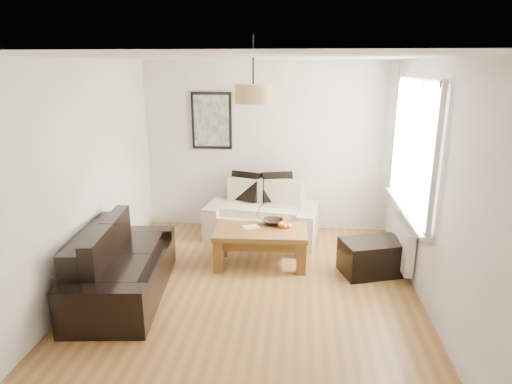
# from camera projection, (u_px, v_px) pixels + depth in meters

# --- Properties ---
(floor) EXTENTS (4.50, 4.50, 0.00)m
(floor) POSITION_uv_depth(u_px,v_px,m) (251.00, 295.00, 5.03)
(floor) COLOR brown
(floor) RESTS_ON ground
(ceiling) EXTENTS (3.80, 4.50, 0.00)m
(ceiling) POSITION_uv_depth(u_px,v_px,m) (250.00, 57.00, 4.30)
(ceiling) COLOR white
(ceiling) RESTS_ON floor
(wall_back) EXTENTS (3.80, 0.04, 2.60)m
(wall_back) POSITION_uv_depth(u_px,v_px,m) (267.00, 147.00, 6.82)
(wall_back) COLOR silver
(wall_back) RESTS_ON floor
(wall_front) EXTENTS (3.80, 0.04, 2.60)m
(wall_front) POSITION_uv_depth(u_px,v_px,m) (206.00, 288.00, 2.51)
(wall_front) COLOR silver
(wall_front) RESTS_ON floor
(wall_left) EXTENTS (0.04, 4.50, 2.60)m
(wall_left) POSITION_uv_depth(u_px,v_px,m) (79.00, 180.00, 4.85)
(wall_left) COLOR silver
(wall_left) RESTS_ON floor
(wall_right) EXTENTS (0.04, 4.50, 2.60)m
(wall_right) POSITION_uv_depth(u_px,v_px,m) (435.00, 190.00, 4.48)
(wall_right) COLOR silver
(wall_right) RESTS_ON floor
(window_bay) EXTENTS (0.14, 1.90, 1.60)m
(window_bay) POSITION_uv_depth(u_px,v_px,m) (415.00, 147.00, 5.17)
(window_bay) COLOR white
(window_bay) RESTS_ON wall_right
(radiator) EXTENTS (0.10, 0.90, 0.52)m
(radiator) POSITION_uv_depth(u_px,v_px,m) (402.00, 243.00, 5.51)
(radiator) COLOR white
(radiator) RESTS_ON wall_right
(poster) EXTENTS (0.62, 0.04, 0.87)m
(poster) POSITION_uv_depth(u_px,v_px,m) (212.00, 121.00, 6.76)
(poster) COLOR black
(poster) RESTS_ON wall_back
(pendant_shade) EXTENTS (0.40, 0.40, 0.20)m
(pendant_shade) POSITION_uv_depth(u_px,v_px,m) (253.00, 94.00, 4.69)
(pendant_shade) COLOR tan
(pendant_shade) RESTS_ON ceiling
(loveseat_cream) EXTENTS (1.73, 1.09, 0.81)m
(loveseat_cream) POSITION_uv_depth(u_px,v_px,m) (262.00, 212.00, 6.62)
(loveseat_cream) COLOR beige
(loveseat_cream) RESTS_ON floor
(sofa_leather) EXTENTS (1.07, 1.87, 0.77)m
(sofa_leather) POSITION_uv_depth(u_px,v_px,m) (123.00, 263.00, 4.93)
(sofa_leather) COLOR black
(sofa_leather) RESTS_ON floor
(coffee_table) EXTENTS (1.22, 0.70, 0.49)m
(coffee_table) POSITION_uv_depth(u_px,v_px,m) (261.00, 247.00, 5.73)
(coffee_table) COLOR brown
(coffee_table) RESTS_ON floor
(ottoman) EXTENTS (0.86, 0.69, 0.43)m
(ottoman) POSITION_uv_depth(u_px,v_px,m) (372.00, 257.00, 5.50)
(ottoman) COLOR black
(ottoman) RESTS_ON floor
(cushion_left) EXTENTS (0.47, 0.29, 0.45)m
(cushion_left) POSITION_uv_depth(u_px,v_px,m) (245.00, 186.00, 6.74)
(cushion_left) COLOR black
(cushion_left) RESTS_ON loveseat_cream
(cushion_right) EXTENTS (0.48, 0.25, 0.46)m
(cushion_right) POSITION_uv_depth(u_px,v_px,m) (277.00, 187.00, 6.69)
(cushion_right) COLOR black
(cushion_right) RESTS_ON loveseat_cream
(fruit_bowl) EXTENTS (0.27, 0.27, 0.07)m
(fruit_bowl) POSITION_uv_depth(u_px,v_px,m) (273.00, 222.00, 5.84)
(fruit_bowl) COLOR black
(fruit_bowl) RESTS_ON coffee_table
(orange_a) EXTENTS (0.08, 0.08, 0.07)m
(orange_a) POSITION_uv_depth(u_px,v_px,m) (285.00, 226.00, 5.67)
(orange_a) COLOR #DD5812
(orange_a) RESTS_ON fruit_bowl
(orange_b) EXTENTS (0.08, 0.08, 0.07)m
(orange_b) POSITION_uv_depth(u_px,v_px,m) (289.00, 226.00, 5.69)
(orange_b) COLOR orange
(orange_b) RESTS_ON fruit_bowl
(orange_c) EXTENTS (0.09, 0.09, 0.08)m
(orange_c) POSITION_uv_depth(u_px,v_px,m) (281.00, 225.00, 5.72)
(orange_c) COLOR orange
(orange_c) RESTS_ON fruit_bowl
(papers) EXTENTS (0.24, 0.21, 0.01)m
(papers) POSITION_uv_depth(u_px,v_px,m) (251.00, 227.00, 5.75)
(papers) COLOR beige
(papers) RESTS_ON coffee_table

